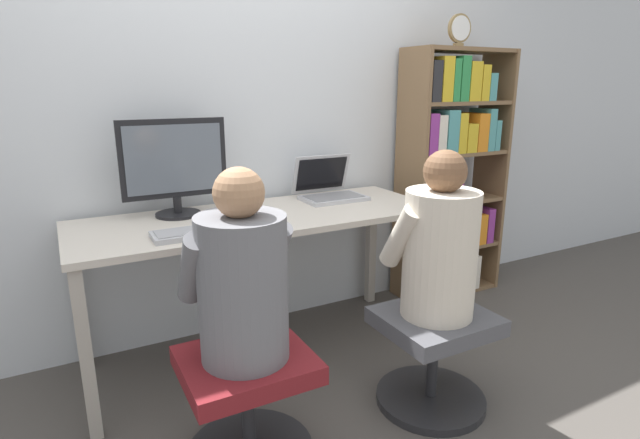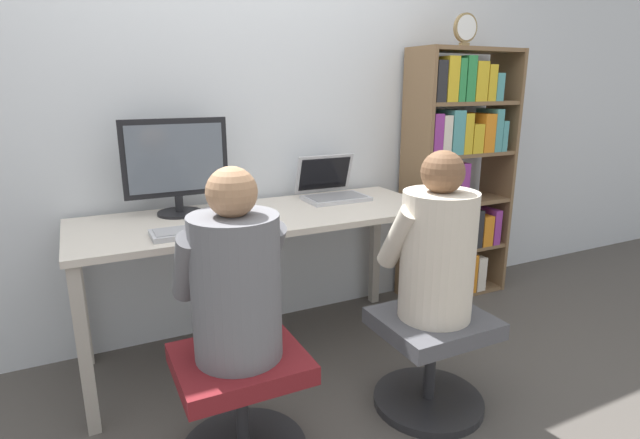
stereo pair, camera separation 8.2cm
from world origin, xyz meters
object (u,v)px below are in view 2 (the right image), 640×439
object	(u,v)px
keyboard	(197,231)
person_at_monitor	(235,278)
desk_clock	(465,29)
bookshelf	(455,180)
laptop	(332,190)
office_chair_right	(431,354)
office_chair_left	(241,399)
person_at_laptop	(437,247)
desktop_monitor	(177,166)

from	to	relation	value
keyboard	person_at_monitor	xyz separation A→B (m)	(0.02, -0.49, -0.04)
keyboard	desk_clock	xyz separation A→B (m)	(1.67, 0.30, 0.92)
person_at_monitor	bookshelf	distance (m)	1.92
laptop	keyboard	world-z (taller)	laptop
laptop	office_chair_right	bearing A→B (deg)	-89.11
office_chair_left	person_at_laptop	world-z (taller)	person_at_laptop
desktop_monitor	person_at_laptop	distance (m)	1.28
office_chair_right	desk_clock	xyz separation A→B (m)	(0.82, 0.85, 1.44)
keyboard	person_at_monitor	bearing A→B (deg)	-87.99
person_at_laptop	bookshelf	distance (m)	1.27
person_at_laptop	bookshelf	world-z (taller)	bookshelf
office_chair_left	desk_clock	distance (m)	2.33
desk_clock	desktop_monitor	bearing A→B (deg)	177.64
laptop	person_at_laptop	size ratio (longest dim) A/B	0.49
desk_clock	bookshelf	bearing A→B (deg)	46.70
office_chair_left	desktop_monitor	bearing A→B (deg)	91.18
laptop	person_at_monitor	world-z (taller)	person_at_monitor
office_chair_right	bookshelf	bearing A→B (deg)	46.19
office_chair_left	person_at_monitor	world-z (taller)	person_at_monitor
office_chair_right	person_at_monitor	world-z (taller)	person_at_monitor
desktop_monitor	bookshelf	world-z (taller)	bookshelf
keyboard	bookshelf	distance (m)	1.77
person_at_laptop	bookshelf	bearing A→B (deg)	46.01
office_chair_left	keyboard	bearing A→B (deg)	91.98
laptop	desk_clock	distance (m)	1.21
person_at_laptop	desktop_monitor	bearing A→B (deg)	132.81
keyboard	bookshelf	world-z (taller)	bookshelf
laptop	desk_clock	size ratio (longest dim) A/B	1.89
bookshelf	laptop	bearing A→B (deg)	-179.23
office_chair_left	bookshelf	xyz separation A→B (m)	(1.71, 0.86, 0.54)
bookshelf	office_chair_left	bearing A→B (deg)	-153.35
laptop	person_at_laptop	world-z (taller)	person_at_laptop
desktop_monitor	desk_clock	distance (m)	1.81
person_at_monitor	desk_clock	distance (m)	2.07
office_chair_right	person_at_monitor	distance (m)	0.96
keyboard	office_chair_left	distance (m)	0.72
desk_clock	laptop	bearing A→B (deg)	176.50
keyboard	person_at_laptop	distance (m)	1.01
laptop	desk_clock	bearing A→B (deg)	-3.50
laptop	person_at_laptop	bearing A→B (deg)	-89.11
keyboard	desktop_monitor	bearing A→B (deg)	90.08
laptop	person_at_monitor	distance (m)	1.18
laptop	bookshelf	bearing A→B (deg)	0.77
office_chair_right	laptop	bearing A→B (deg)	90.89
office_chair_right	bookshelf	size ratio (longest dim) A/B	0.30
desktop_monitor	person_at_monitor	size ratio (longest dim) A/B	0.73
keyboard	person_at_monitor	world-z (taller)	person_at_monitor
office_chair_left	office_chair_right	world-z (taller)	same
desktop_monitor	office_chair_left	world-z (taller)	desktop_monitor
desktop_monitor	office_chair_left	distance (m)	1.14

